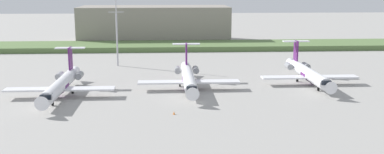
# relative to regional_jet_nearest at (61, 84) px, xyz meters

# --- Properties ---
(ground_plane) EXTENTS (500.00, 500.00, 0.00)m
(ground_plane) POSITION_rel_regional_jet_nearest_xyz_m (28.07, 22.81, -2.54)
(ground_plane) COLOR #9E9B96
(grass_berm) EXTENTS (320.00, 20.00, 1.84)m
(grass_berm) POSITION_rel_regional_jet_nearest_xyz_m (28.07, 70.28, -1.62)
(grass_berm) COLOR #597542
(grass_berm) RESTS_ON ground
(regional_jet_nearest) EXTENTS (22.81, 31.00, 9.00)m
(regional_jet_nearest) POSITION_rel_regional_jet_nearest_xyz_m (0.00, 0.00, 0.00)
(regional_jet_nearest) COLOR white
(regional_jet_nearest) RESTS_ON ground
(regional_jet_second) EXTENTS (22.81, 31.00, 9.00)m
(regional_jet_second) POSITION_rel_regional_jet_nearest_xyz_m (27.36, 5.43, 0.00)
(regional_jet_second) COLOR white
(regional_jet_second) RESTS_ON ground
(regional_jet_third) EXTENTS (22.81, 31.00, 9.00)m
(regional_jet_third) POSITION_rel_regional_jet_nearest_xyz_m (56.15, 9.06, 0.00)
(regional_jet_third) COLOR white
(regional_jet_third) RESTS_ON ground
(antenna_mast) EXTENTS (4.40, 0.50, 23.80)m
(antenna_mast) POSITION_rel_regional_jet_nearest_xyz_m (8.27, 35.41, 7.33)
(antenna_mast) COLOR #B2B2B7
(antenna_mast) RESTS_ON ground
(distant_hangar) EXTENTS (60.60, 23.45, 14.38)m
(distant_hangar) POSITION_rel_regional_jet_nearest_xyz_m (17.84, 92.17, 4.65)
(distant_hangar) COLOR gray
(distant_hangar) RESTS_ON ground
(safety_cone_front_marker) EXTENTS (0.44, 0.44, 0.55)m
(safety_cone_front_marker) POSITION_rel_regional_jet_nearest_xyz_m (23.64, -15.40, -2.26)
(safety_cone_front_marker) COLOR orange
(safety_cone_front_marker) RESTS_ON ground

